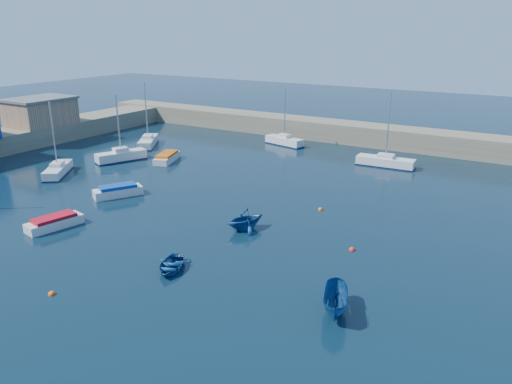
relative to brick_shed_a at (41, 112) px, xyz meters
The scene contains 18 objects.
ground 48.55m from the brick_shed_a, 29.74° to the right, with size 220.00×220.00×0.00m, color black.
back_wall 47.50m from the brick_shed_a, 27.65° to the left, with size 96.00×4.50×2.60m, color #746E59.
left_quay 6.66m from the brick_shed_a, 90.00° to the right, with size 6.00×62.00×2.40m, color #746E59.
brick_shed_a is the anchor object (origin of this frame).
sailboat_2 18.58m from the brick_shed_a, 32.53° to the right, with size 4.91×5.83×7.88m.
sailboat_3 17.41m from the brick_shed_a, ahead, with size 3.79×6.08×7.92m.
sailboat_4 15.65m from the brick_shed_a, 21.69° to the left, with size 4.91×6.27×8.32m.
sailboat_5 33.65m from the brick_shed_a, 27.56° to the left, with size 5.87×2.83×7.57m.
sailboat_6 46.40m from the brick_shed_a, 14.82° to the left, with size 6.59×2.12×8.54m.
motorboat_0 34.31m from the brick_shed_a, 35.59° to the right, with size 2.38×4.59×0.98m.
motorboat_1 28.95m from the brick_shed_a, 23.83° to the right, with size 3.55×4.64×1.09m.
motorboat_2 21.98m from the brick_shed_a, ahead, with size 3.25×5.13×1.00m.
dinghy_center 45.62m from the brick_shed_a, 27.07° to the right, with size 2.27×3.17×0.66m, color navy.
dinghy_left 42.84m from the brick_shed_a, 16.70° to the right, with size 2.83×3.28×1.73m, color navy.
dinghy_right 55.61m from the brick_shed_a, 21.08° to the right, with size 1.40×3.73×1.44m, color navy.
buoy_0 45.45m from the brick_shed_a, 36.39° to the right, with size 0.44×0.44×0.44m, color #F2570C.
buoy_1 51.12m from the brick_shed_a, 13.16° to the right, with size 0.46×0.46×0.46m, color red.
buoy_3 44.74m from the brick_shed_a, ahead, with size 0.45×0.45×0.45m, color #F2570C.
Camera 1 is at (18.60, -19.14, 15.26)m, focal length 35.00 mm.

